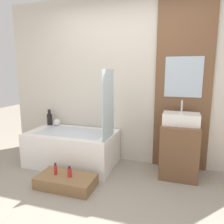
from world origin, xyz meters
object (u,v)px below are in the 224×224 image
at_px(bathtub, 72,148).
at_px(bottle_soap_primary, 56,169).
at_px(wooden_step_bench, 66,181).
at_px(bottle_soap_secondary, 70,172).
at_px(vase_round_light, 57,122).
at_px(vase_tall_dark, 50,119).
at_px(sink, 181,119).

height_order(bathtub, bottle_soap_primary, bathtub).
bearing_deg(bottle_soap_primary, wooden_step_bench, 0.00).
bearing_deg(bottle_soap_secondary, bottle_soap_primary, 180.00).
height_order(wooden_step_bench, bottle_soap_primary, bottle_soap_primary).
distance_m(bathtub, vase_round_light, 0.61).
xyz_separation_m(vase_round_light, bottle_soap_primary, (0.55, -0.95, -0.37)).
height_order(wooden_step_bench, vase_round_light, vase_round_light).
relative_size(bottle_soap_primary, bottle_soap_secondary, 1.14).
xyz_separation_m(vase_tall_dark, vase_round_light, (0.15, -0.01, -0.05)).
bearing_deg(wooden_step_bench, bottle_soap_primary, 180.00).
distance_m(sink, bottle_soap_secondary, 1.64).
bearing_deg(bottle_soap_primary, vase_tall_dark, 125.93).
bearing_deg(vase_tall_dark, bathtub, -26.65).
relative_size(vase_tall_dark, bottle_soap_secondary, 2.00).
bearing_deg(wooden_step_bench, bathtub, 111.28).
distance_m(wooden_step_bench, vase_tall_dark, 1.40).
relative_size(bathtub, wooden_step_bench, 1.84).
distance_m(sink, bottle_soap_primary, 1.81).
relative_size(vase_round_light, bottle_soap_primary, 0.77).
distance_m(bottle_soap_primary, bottle_soap_secondary, 0.20).
bearing_deg(sink, vase_round_light, 175.46).
distance_m(bathtub, bottle_soap_secondary, 0.74).
distance_m(wooden_step_bench, bottle_soap_secondary, 0.15).
distance_m(bathtub, sink, 1.72).
relative_size(wooden_step_bench, vase_round_light, 6.15).
bearing_deg(bottle_soap_primary, vase_round_light, 119.91).
relative_size(wooden_step_bench, bottle_soap_primary, 4.74).
bearing_deg(bottle_soap_primary, bottle_soap_secondary, -0.00).
bearing_deg(bathtub, sink, 4.08).
distance_m(vase_tall_dark, bottle_soap_primary, 1.26).
height_order(bathtub, bottle_soap_secondary, bathtub).
bearing_deg(bottle_soap_secondary, vase_round_light, 128.32).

